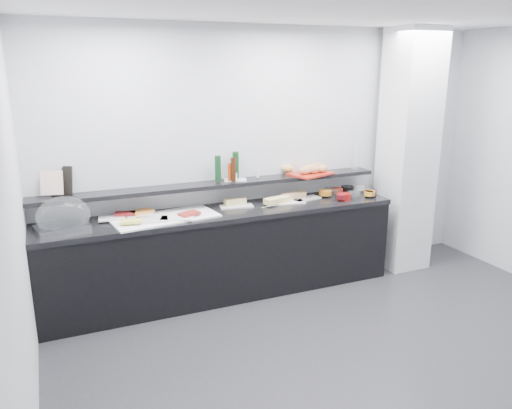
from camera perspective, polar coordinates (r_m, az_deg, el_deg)
name	(u,v)px	position (r m, az deg, el deg)	size (l,w,h in m)	color
ground	(379,364)	(4.29, 13.92, -17.29)	(5.00, 5.00, 0.00)	#2D2D30
back_wall	(274,156)	(5.41, 2.10, 5.52)	(5.00, 0.02, 2.70)	silver
ceiling	(407,1)	(3.64, 16.86, 21.37)	(5.00, 5.00, 0.00)	white
column	(407,152)	(5.92, 16.91, 5.74)	(0.50, 0.50, 2.70)	silver
buffet_cabinet	(224,255)	(5.13, -3.68, -5.80)	(3.60, 0.60, 0.85)	black
counter_top	(223,213)	(4.99, -3.77, -0.98)	(3.62, 0.62, 0.05)	black
wall_shelf	(217,184)	(5.08, -4.48, 2.30)	(3.60, 0.25, 0.04)	black
cloche_base	(62,227)	(4.72, -21.29, -2.44)	(0.43, 0.29, 0.04)	#A9ACAF
cloche_dome	(64,216)	(4.69, -21.14, -1.19)	(0.46, 0.30, 0.34)	silver
linen_runner	(165,218)	(4.79, -10.35, -1.49)	(0.98, 0.46, 0.01)	white
platter_meat_a	(113,218)	(4.85, -16.07, -1.49)	(0.26, 0.17, 0.01)	white
food_meat_a	(125,214)	(4.88, -14.72, -1.02)	(0.19, 0.12, 0.02)	maroon
platter_salmon	(140,215)	(4.86, -13.12, -1.22)	(0.28, 0.19, 0.01)	silver
food_salmon	(142,212)	(4.91, -12.92, -0.81)	(0.21, 0.13, 0.02)	orange
platter_cheese	(152,220)	(4.70, -11.79, -1.72)	(0.29, 0.19, 0.01)	silver
food_cheese	(131,221)	(4.63, -14.06, -1.87)	(0.19, 0.12, 0.02)	#D9D554
platter_meat_b	(177,218)	(4.73, -8.98, -1.48)	(0.30, 0.20, 0.01)	white
food_meat_b	(189,214)	(4.77, -7.64, -1.04)	(0.19, 0.12, 0.02)	maroon
sandwich_plate_left	(236,206)	(5.10, -2.25, -0.21)	(0.34, 0.14, 0.01)	silver
sandwich_food_left	(235,202)	(5.14, -2.40, 0.34)	(0.22, 0.09, 0.06)	tan
tongs_left	(240,205)	(5.11, -1.79, -0.02)	(0.01, 0.01, 0.16)	silver
sandwich_plate_mid	(287,202)	(5.25, 3.56, 0.24)	(0.37, 0.16, 0.01)	white
sandwich_food_mid	(277,200)	(5.18, 2.41, 0.49)	(0.28, 0.11, 0.06)	#E9D17A
tongs_mid	(268,207)	(5.04, 1.38, -0.24)	(0.01, 0.01, 0.16)	silver
sandwich_plate_right	(306,199)	(5.41, 5.76, 0.66)	(0.33, 0.14, 0.01)	silver
sandwich_food_right	(294,195)	(5.40, 4.33, 1.07)	(0.27, 0.10, 0.06)	#E9B87A
tongs_right	(298,199)	(5.33, 4.81, 0.58)	(0.01, 0.01, 0.16)	silver
bowl_glass_fruit	(332,192)	(5.63, 8.72, 1.44)	(0.18, 0.18, 0.07)	white
fill_glass_fruit	(325,193)	(5.54, 7.92, 1.35)	(0.14, 0.14, 0.05)	#C7761B
bowl_black_jam	(348,189)	(5.78, 10.46, 1.72)	(0.16, 0.16, 0.07)	black
fill_black_jam	(338,191)	(5.65, 9.31, 1.58)	(0.12, 0.12, 0.05)	#60170D
bowl_glass_cream	(357,190)	(5.79, 11.51, 1.68)	(0.16, 0.16, 0.07)	white
fill_glass_cream	(358,187)	(5.85, 11.62, 1.94)	(0.13, 0.13, 0.05)	silver
bowl_red_jam	(344,197)	(5.45, 10.06, 0.89)	(0.14, 0.14, 0.07)	maroon
fill_red_jam	(341,197)	(5.39, 9.68, 0.88)	(0.09, 0.09, 0.05)	#5B0D10
bowl_glass_salmon	(354,195)	(5.53, 11.11, 1.05)	(0.14, 0.14, 0.07)	white
fill_glass_salmon	(370,193)	(5.61, 12.88, 1.28)	(0.12, 0.12, 0.05)	orange
bowl_black_fruit	(371,193)	(5.64, 12.98, 1.24)	(0.13, 0.13, 0.07)	black
fill_black_fruit	(369,193)	(5.59, 12.78, 1.25)	(0.10, 0.10, 0.05)	orange
framed_print	(60,180)	(4.92, -21.54, 2.59)	(0.23, 0.02, 0.26)	black
print_art	(52,183)	(4.84, -22.32, 2.31)	(0.20, 0.00, 0.22)	beige
condiment_tray	(235,180)	(5.16, -2.39, 2.83)	(0.23, 0.14, 0.01)	white
bottle_green_a	(218,168)	(5.07, -4.38, 4.14)	(0.06, 0.06, 0.26)	#0F3819
bottle_brown	(233,169)	(5.07, -2.60, 4.05)	(0.05, 0.05, 0.24)	#3A180A
bottle_green_b	(236,165)	(5.17, -2.33, 4.51)	(0.07, 0.07, 0.28)	#0F3816
bottle_hot	(230,172)	(5.09, -3.02, 3.74)	(0.04, 0.04, 0.18)	#B8390D
shaker_salt	(235,176)	(5.14, -2.38, 3.25)	(0.04, 0.04, 0.07)	white
shaker_pepper	(258,174)	(5.24, 0.21, 3.49)	(0.03, 0.03, 0.07)	silver
bread_tray	(311,174)	(5.47, 6.25, 3.52)	(0.45, 0.32, 0.02)	#B22213
bread_roll_nw	(287,169)	(5.47, 3.60, 4.13)	(0.13, 0.09, 0.08)	tan
bread_roll_n	(316,167)	(5.58, 6.89, 4.27)	(0.13, 0.08, 0.08)	#B78546
bread_roll_ne	(320,166)	(5.62, 7.37, 4.35)	(0.14, 0.09, 0.08)	#BB7447
bread_roll_sw	(305,171)	(5.37, 5.60, 3.88)	(0.14, 0.09, 0.08)	#BE7C48
bread_roll_s	(314,170)	(5.43, 6.63, 3.97)	(0.13, 0.09, 0.08)	#B17243
bread_roll_se	(323,169)	(5.50, 7.66, 4.08)	(0.13, 0.09, 0.08)	#BC8647
bread_roll_midw	(308,169)	(5.48, 5.96, 4.10)	(0.14, 0.09, 0.08)	tan
bread_roll_mide	(312,168)	(5.54, 6.44, 4.22)	(0.14, 0.09, 0.08)	#B78346
carafe	(355,157)	(5.75, 11.29, 5.32)	(0.09, 0.09, 0.30)	white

